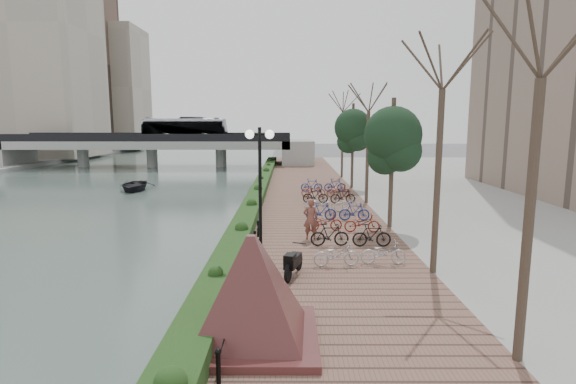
{
  "coord_description": "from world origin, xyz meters",
  "views": [
    {
      "loc": [
        2.83,
        -13.45,
        5.8
      ],
      "look_at": [
        2.79,
        10.98,
        2.0
      ],
      "focal_mm": 28.0,
      "sensor_mm": 36.0,
      "label": 1
    }
  ],
  "objects_px": {
    "motorcycle": "(294,261)",
    "pedestrian": "(311,219)",
    "lamppost": "(260,169)",
    "boat": "(134,185)",
    "granite_monument": "(252,288)"
  },
  "relations": [
    {
      "from": "pedestrian",
      "to": "boat",
      "type": "bearing_deg",
      "value": -51.22
    },
    {
      "from": "lamppost",
      "to": "motorcycle",
      "type": "bearing_deg",
      "value": -34.12
    },
    {
      "from": "motorcycle",
      "to": "boat",
      "type": "distance_m",
      "value": 26.66
    },
    {
      "from": "motorcycle",
      "to": "lamppost",
      "type": "bearing_deg",
      "value": 162.9
    },
    {
      "from": "boat",
      "to": "lamppost",
      "type": "bearing_deg",
      "value": -67.84
    },
    {
      "from": "pedestrian",
      "to": "boat",
      "type": "distance_m",
      "value": 23.02
    },
    {
      "from": "pedestrian",
      "to": "lamppost",
      "type": "bearing_deg",
      "value": 64.55
    },
    {
      "from": "granite_monument",
      "to": "lamppost",
      "type": "xyz_separation_m",
      "value": [
        -0.12,
        5.47,
        2.34
      ]
    },
    {
      "from": "granite_monument",
      "to": "pedestrian",
      "type": "distance_m",
      "value": 9.83
    },
    {
      "from": "pedestrian",
      "to": "motorcycle",
      "type": "bearing_deg",
      "value": 81.06
    },
    {
      "from": "lamppost",
      "to": "boat",
      "type": "distance_m",
      "value": 25.62
    },
    {
      "from": "granite_monument",
      "to": "motorcycle",
      "type": "relative_size",
      "value": 3.07
    },
    {
      "from": "motorcycle",
      "to": "pedestrian",
      "type": "distance_m",
      "value": 5.06
    },
    {
      "from": "granite_monument",
      "to": "motorcycle",
      "type": "height_order",
      "value": "granite_monument"
    },
    {
      "from": "boat",
      "to": "motorcycle",
      "type": "bearing_deg",
      "value": -66.43
    }
  ]
}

